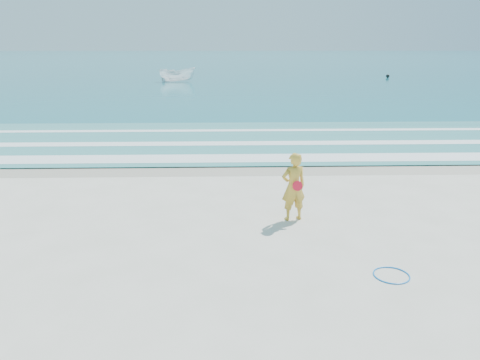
{
  "coord_description": "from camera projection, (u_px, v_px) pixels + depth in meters",
  "views": [
    {
      "loc": [
        0.14,
        -8.57,
        4.79
      ],
      "look_at": [
        0.5,
        4.0,
        1.0
      ],
      "focal_mm": 35.0,
      "sensor_mm": 36.0,
      "label": 1
    }
  ],
  "objects": [
    {
      "name": "hoop",
      "position": [
        391.0,
        275.0,
        9.88
      ],
      "size": [
        0.79,
        0.79,
        0.03
      ],
      "primitive_type": "torus",
      "rotation": [
        0.0,
        0.0,
        0.04
      ],
      "color": "blue",
      "rests_on": "ground"
    },
    {
      "name": "shallow",
      "position": [
        224.0,
        140.0,
        22.97
      ],
      "size": [
        400.0,
        10.0,
        0.01
      ],
      "primitive_type": "cube",
      "color": "#59B7AD",
      "rests_on": "ocean"
    },
    {
      "name": "wet_sand",
      "position": [
        224.0,
        168.0,
        18.2
      ],
      "size": [
        400.0,
        2.4,
        0.0
      ],
      "primitive_type": "cube",
      "color": "#B2A893",
      "rests_on": "ground"
    },
    {
      "name": "foam_far",
      "position": [
        224.0,
        130.0,
        25.36
      ],
      "size": [
        400.0,
        0.6,
        0.01
      ],
      "primitive_type": "cube",
      "color": "white",
      "rests_on": "shallow"
    },
    {
      "name": "boat",
      "position": [
        177.0,
        75.0,
        54.2
      ],
      "size": [
        4.25,
        1.62,
        1.64
      ],
      "primitive_type": "imported",
      "rotation": [
        0.0,
        0.0,
        1.58
      ],
      "color": "white",
      "rests_on": "ocean"
    },
    {
      "name": "woman",
      "position": [
        294.0,
        187.0,
        12.71
      ],
      "size": [
        0.79,
        0.62,
        1.9
      ],
      "color": "gold",
      "rests_on": "ground"
    },
    {
      "name": "buoy",
      "position": [
        388.0,
        76.0,
        60.08
      ],
      "size": [
        0.44,
        0.44,
        0.44
      ],
      "primitive_type": "sphere",
      "color": "black",
      "rests_on": "ocean"
    },
    {
      "name": "ocean",
      "position": [
        226.0,
        60.0,
        110.07
      ],
      "size": [
        400.0,
        190.0,
        0.04
      ],
      "primitive_type": "cube",
      "color": "#19727F",
      "rests_on": "ground"
    },
    {
      "name": "ground",
      "position": [
        221.0,
        283.0,
        9.59
      ],
      "size": [
        400.0,
        400.0,
        0.0
      ],
      "primitive_type": "plane",
      "color": "silver",
      "rests_on": "ground"
    },
    {
      "name": "foam_mid",
      "position": [
        224.0,
        143.0,
        22.2
      ],
      "size": [
        400.0,
        0.9,
        0.01
      ],
      "primitive_type": "cube",
      "color": "white",
      "rests_on": "shallow"
    },
    {
      "name": "foam_near",
      "position": [
        224.0,
        158.0,
        19.43
      ],
      "size": [
        400.0,
        1.4,
        0.01
      ],
      "primitive_type": "cube",
      "color": "white",
      "rests_on": "shallow"
    }
  ]
}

